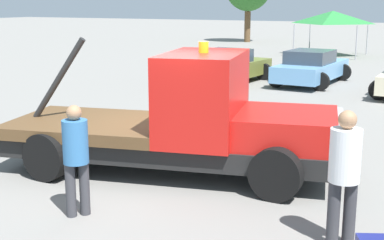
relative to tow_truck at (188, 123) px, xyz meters
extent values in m
plane|color=gray|center=(-0.38, -0.09, -0.96)|extent=(160.00, 160.00, 0.00)
cube|color=black|center=(-0.38, -0.09, -0.44)|extent=(6.41, 3.32, 0.35)
cube|color=red|center=(1.77, 0.40, 0.01)|extent=(2.09, 2.23, 0.55)
cube|color=silver|center=(2.65, 0.61, -0.01)|extent=(0.57, 1.98, 0.50)
cube|color=red|center=(0.28, 0.06, 0.52)|extent=(1.81, 2.48, 1.57)
cube|color=brown|center=(-1.87, -0.43, -0.15)|extent=(3.48, 2.86, 0.22)
cylinder|color=black|center=(-2.54, -0.58, 0.74)|extent=(1.18, 0.38, 1.63)
cylinder|color=orange|center=(0.28, 0.06, 1.41)|extent=(0.18, 0.18, 0.20)
cylinder|color=black|center=(1.45, 1.42, -0.52)|extent=(0.88, 0.26, 0.88)
cylinder|color=black|center=(1.92, -0.65, -0.52)|extent=(0.88, 0.26, 0.88)
cylinder|color=black|center=(-2.55, 0.50, -0.52)|extent=(0.88, 0.26, 0.88)
cylinder|color=black|center=(-2.08, -1.56, -0.52)|extent=(0.88, 0.26, 0.88)
cylinder|color=#38383D|center=(3.12, -1.88, -0.52)|extent=(0.17, 0.17, 0.89)
cylinder|color=#38383D|center=(3.30, -1.75, -0.52)|extent=(0.17, 0.17, 0.89)
cylinder|color=white|center=(3.21, -1.82, 0.27)|extent=(0.41, 0.41, 0.70)
sphere|color=#A87A56|center=(3.21, -1.82, 0.74)|extent=(0.24, 0.24, 0.24)
cylinder|color=#38383D|center=(-0.60, -2.67, -0.55)|extent=(0.15, 0.15, 0.82)
cylinder|color=#38383D|center=(-0.47, -2.51, -0.55)|extent=(0.15, 0.15, 0.82)
cylinder|color=teal|center=(-0.53, -2.59, 0.19)|extent=(0.38, 0.38, 0.65)
sphere|color=#A87A56|center=(-0.53, -2.59, 0.63)|extent=(0.22, 0.22, 0.22)
cube|color=olive|center=(-3.93, 10.94, -0.42)|extent=(2.27, 4.65, 0.60)
cube|color=#333D47|center=(-3.95, 10.71, 0.13)|extent=(1.80, 2.03, 0.50)
cylinder|color=black|center=(-4.67, 12.54, -0.62)|extent=(0.68, 0.22, 0.68)
cylinder|color=black|center=(-2.91, 12.38, -0.62)|extent=(0.68, 0.22, 0.68)
cylinder|color=black|center=(-4.96, 9.50, -0.62)|extent=(0.68, 0.22, 0.68)
cylinder|color=black|center=(-3.20, 9.33, -0.62)|extent=(0.68, 0.22, 0.68)
cube|color=#669ED1|center=(-0.87, 12.18, -0.42)|extent=(2.02, 4.58, 0.60)
cube|color=#333D47|center=(-0.88, 11.95, 0.13)|extent=(1.65, 1.97, 0.50)
cylinder|color=black|center=(-1.61, 13.75, -0.62)|extent=(0.68, 0.22, 0.68)
cylinder|color=black|center=(0.06, 13.65, -0.62)|extent=(0.68, 0.22, 0.68)
cylinder|color=black|center=(-1.79, 10.71, -0.62)|extent=(0.68, 0.22, 0.68)
cylinder|color=black|center=(-0.13, 10.61, -0.62)|extent=(0.68, 0.22, 0.68)
cylinder|color=black|center=(2.05, 9.71, -0.62)|extent=(0.68, 0.22, 0.68)
cylinder|color=#9E9EA3|center=(-4.53, 22.13, -0.01)|extent=(0.07, 0.07, 1.91)
cylinder|color=#9E9EA3|center=(-0.97, 22.13, -0.01)|extent=(0.07, 0.07, 1.91)
cylinder|color=#9E9EA3|center=(-4.53, 25.69, -0.01)|extent=(0.07, 0.07, 1.91)
cylinder|color=#9E9EA3|center=(-0.97, 25.69, -0.01)|extent=(0.07, 0.07, 1.91)
pyramid|color=#287F38|center=(-2.75, 23.91, 1.32)|extent=(3.56, 3.56, 0.74)
cylinder|color=brown|center=(-11.34, 32.20, 0.25)|extent=(0.49, 0.49, 2.43)
camera|label=1|loc=(4.45, -8.58, 2.20)|focal=50.00mm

